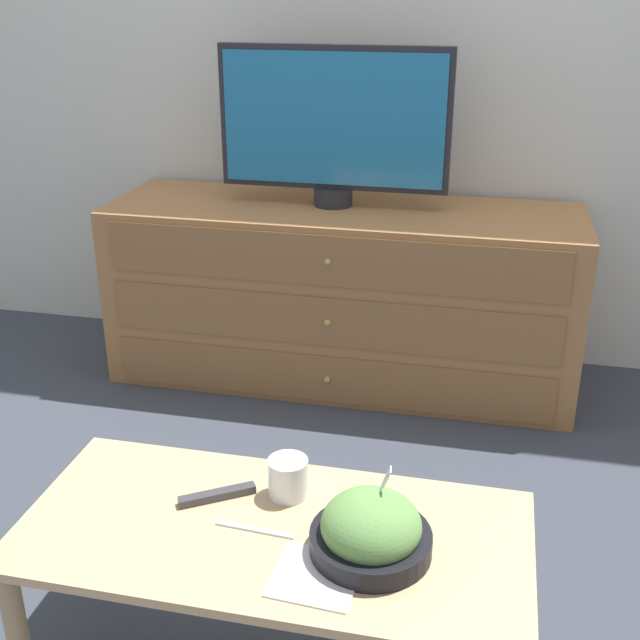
{
  "coord_description": "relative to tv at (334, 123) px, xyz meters",
  "views": [
    {
      "loc": [
        0.41,
        -3.0,
        1.41
      ],
      "look_at": [
        0.04,
        -1.35,
        0.68
      ],
      "focal_mm": 45.0,
      "sensor_mm": 36.0,
      "label": 1
    }
  ],
  "objects": [
    {
      "name": "wall_back",
      "position": [
        0.15,
        0.28,
        0.36
      ],
      "size": [
        12.0,
        0.05,
        2.6
      ],
      "color": "silver",
      "rests_on": "ground_plane"
    },
    {
      "name": "ground_plane",
      "position": [
        0.15,
        0.26,
        -0.94
      ],
      "size": [
        12.0,
        12.0,
        0.0
      ],
      "primitive_type": "plane",
      "color": "#383D47"
    },
    {
      "name": "takeout_bowl",
      "position": [
        0.39,
        -1.52,
        -0.5
      ],
      "size": [
        0.23,
        0.23,
        0.17
      ],
      "color": "black",
      "rests_on": "coffee_table"
    },
    {
      "name": "tv",
      "position": [
        0.0,
        0.0,
        0.0
      ],
      "size": [
        0.81,
        0.14,
        0.55
      ],
      "color": "#232328",
      "rests_on": "dresser"
    },
    {
      "name": "remote_control",
      "position": [
        0.05,
        -1.42,
        -0.54
      ],
      "size": [
        0.15,
        0.11,
        0.02
      ],
      "color": "#38383D",
      "rests_on": "coffee_table"
    },
    {
      "name": "knife",
      "position": [
        0.15,
        -1.5,
        -0.54
      ],
      "size": [
        0.16,
        0.02,
        0.01
      ],
      "color": "white",
      "rests_on": "coffee_table"
    },
    {
      "name": "napkin",
      "position": [
        0.3,
        -1.61,
        -0.54
      ],
      "size": [
        0.16,
        0.16,
        0.0
      ],
      "color": "white",
      "rests_on": "coffee_table"
    },
    {
      "name": "drink_cup",
      "position": [
        0.19,
        -1.37,
        -0.51
      ],
      "size": [
        0.09,
        0.09,
        0.09
      ],
      "color": "beige",
      "rests_on": "coffee_table"
    },
    {
      "name": "dresser",
      "position": [
        0.04,
        -0.03,
        -0.62
      ],
      "size": [
        1.68,
        0.54,
        0.66
      ],
      "color": "#9E6B3D",
      "rests_on": "ground_plane"
    },
    {
      "name": "coffee_table",
      "position": [
        0.19,
        -1.49,
        -0.6
      ],
      "size": [
        1.02,
        0.47,
        0.4
      ],
      "color": "tan",
      "rests_on": "ground_plane"
    }
  ]
}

